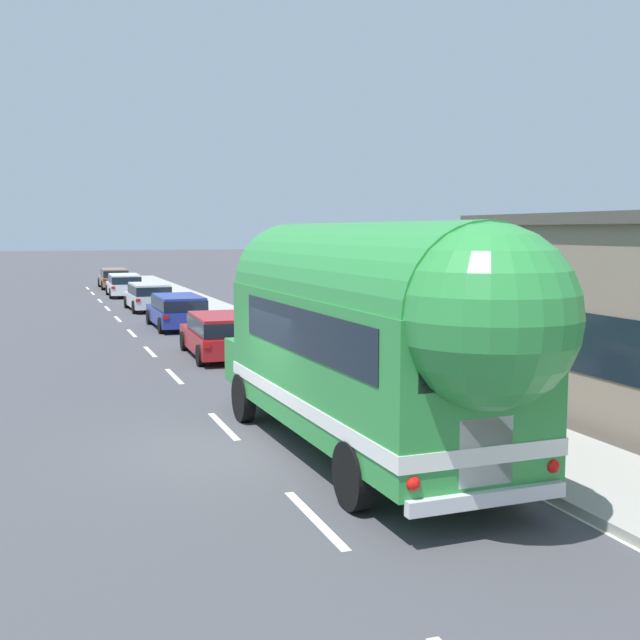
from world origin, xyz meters
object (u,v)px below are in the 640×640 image
(painted_bus, at_px, (372,331))
(car_lead, at_px, (220,333))
(car_second, at_px, (178,309))
(car_fifth, at_px, (114,277))
(car_fourth, at_px, (124,284))
(car_third, at_px, (149,295))

(painted_bus, bearing_deg, car_lead, 89.30)
(car_lead, relative_size, car_second, 1.01)
(car_lead, height_order, car_fifth, same)
(car_fourth, bearing_deg, car_fifth, 89.27)
(painted_bus, relative_size, car_third, 2.31)
(car_lead, xyz_separation_m, car_third, (-0.07, 15.71, 0.00))
(painted_bus, bearing_deg, car_second, 89.47)
(painted_bus, distance_m, car_second, 20.26)
(car_fifth, bearing_deg, car_third, -89.55)
(car_second, bearing_deg, car_third, 90.78)
(car_fourth, xyz_separation_m, car_fifth, (0.09, 7.38, -0.00))
(car_third, height_order, car_fifth, same)
(car_fourth, bearing_deg, car_lead, -89.32)
(car_third, relative_size, car_fifth, 0.94)
(painted_bus, relative_size, car_lead, 2.17)
(car_lead, bearing_deg, car_third, 90.25)
(car_fifth, bearing_deg, car_lead, -89.65)
(car_second, relative_size, car_third, 1.05)
(car_third, relative_size, car_fourth, 1.00)
(car_lead, height_order, car_second, same)
(painted_bus, relative_size, car_fifth, 2.18)
(car_third, distance_m, car_fourth, 8.95)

